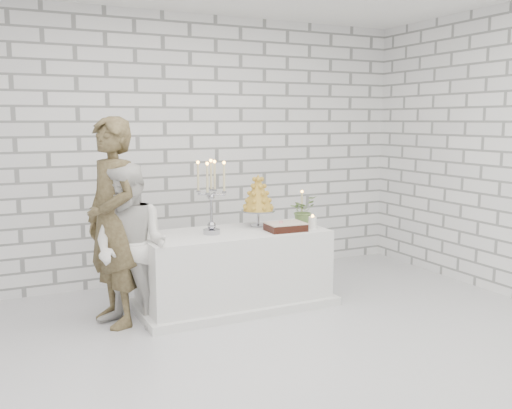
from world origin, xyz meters
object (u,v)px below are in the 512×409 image
at_px(candelabra, 211,197).
at_px(bride, 131,247).
at_px(groom, 112,222).
at_px(cake_table, 234,269).
at_px(croquembouche, 258,200).

bearing_deg(candelabra, bride, -170.87).
relative_size(groom, bride, 1.27).
distance_m(groom, bride, 0.28).
relative_size(cake_table, candelabra, 2.52).
bearing_deg(groom, bride, 20.30).
height_order(groom, bride, groom).
bearing_deg(croquembouche, groom, -175.37).
distance_m(cake_table, croquembouche, 0.74).
distance_m(groom, candelabra, 0.94).
bearing_deg(candelabra, cake_table, 4.86).
distance_m(candelabra, croquembouche, 0.60).
relative_size(candelabra, croquembouche, 1.32).
bearing_deg(croquembouche, cake_table, -157.51).
distance_m(cake_table, groom, 1.29).
distance_m(cake_table, candelabra, 0.77).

